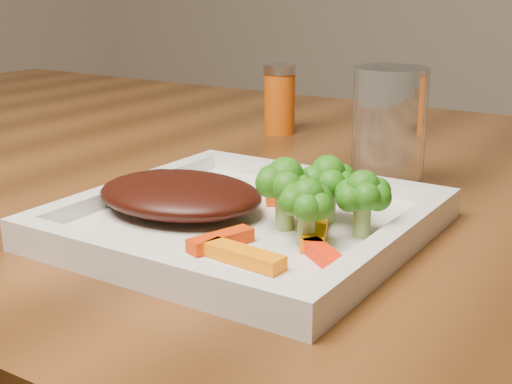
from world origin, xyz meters
The scene contains 13 objects.
plate centered at (0.30, -0.25, 0.76)m, with size 0.27×0.27×0.01m, color white.
steak centered at (0.24, -0.26, 0.78)m, with size 0.15×0.11×0.03m, color #330C07.
broccoli_0 centered at (0.36, -0.22, 0.80)m, with size 0.05×0.05×0.07m, color #2E5B0F, non-canonical shape.
broccoli_1 centered at (0.40, -0.23, 0.79)m, with size 0.05×0.05×0.06m, color #277814, non-canonical shape.
broccoli_2 centered at (0.37, -0.27, 0.79)m, with size 0.05×0.05×0.06m, color #137213, non-canonical shape.
broccoli_3 centered at (0.34, -0.25, 0.79)m, with size 0.05×0.05×0.06m, color #247313, non-canonical shape.
carrot_0 centered at (0.35, -0.32, 0.77)m, with size 0.06×0.02×0.01m, color orange.
carrot_1 centered at (0.40, -0.29, 0.77)m, with size 0.05×0.01×0.01m, color #FF2404.
carrot_2 centered at (0.32, -0.31, 0.77)m, with size 0.05×0.01×0.01m, color red.
carrot_4 centered at (0.32, -0.19, 0.77)m, with size 0.06×0.01×0.01m, color #F14703.
carrot_5 centered at (0.37, -0.26, 0.77)m, with size 0.06×0.02×0.01m, color orange.
spice_shaker centered at (0.12, 0.11, 0.80)m, with size 0.04×0.04×0.09m, color #B4490A.
drinking_glass centered at (0.35, -0.06, 0.81)m, with size 0.07×0.07×0.12m, color white.
Camera 1 is at (0.61, -0.71, 0.95)m, focal length 50.00 mm.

